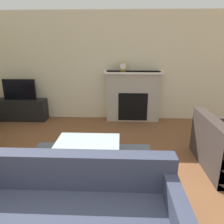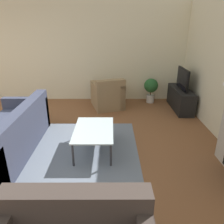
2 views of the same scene
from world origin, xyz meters
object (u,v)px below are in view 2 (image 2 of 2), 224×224
at_px(couch_sectional, 9,136).
at_px(armchair_by_window, 108,97).
at_px(potted_plant, 151,88).
at_px(tv, 183,79).
at_px(coffee_table, 94,131).

relative_size(couch_sectional, armchair_by_window, 2.09).
bearing_deg(armchair_by_window, potted_plant, -178.04).
bearing_deg(tv, coffee_table, -45.94).
bearing_deg(couch_sectional, tv, 119.97).
xyz_separation_m(armchair_by_window, coffee_table, (2.19, -0.21, 0.08)).
bearing_deg(tv, couch_sectional, -60.03).
height_order(tv, coffee_table, tv).
relative_size(tv, couch_sectional, 0.38).
relative_size(armchair_by_window, coffee_table, 1.02).
bearing_deg(armchair_by_window, tv, 159.73).
distance_m(tv, coffee_table, 2.98).
bearing_deg(coffee_table, couch_sectional, -88.98).
bearing_deg(potted_plant, couch_sectional, -48.06).
relative_size(armchair_by_window, potted_plant, 1.51).
xyz_separation_m(tv, coffee_table, (2.05, -2.12, -0.44)).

